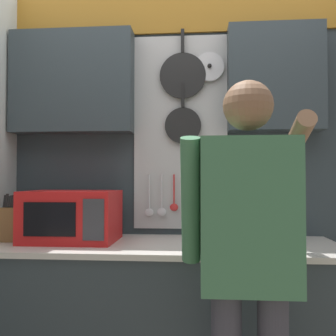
% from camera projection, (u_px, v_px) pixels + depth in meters
% --- Properties ---
extents(base_cabinet_counter, '(2.01, 0.68, 0.89)m').
position_uv_depth(base_cabinet_counter, '(159.00, 323.00, 2.09)').
color(base_cabinet_counter, '#2D383D').
rests_on(base_cabinet_counter, ground_plane).
extents(back_wall_unit, '(2.58, 0.20, 2.54)m').
position_uv_depth(back_wall_unit, '(162.00, 137.00, 2.43)').
color(back_wall_unit, '#2D383D').
rests_on(back_wall_unit, ground_plane).
extents(microwave, '(0.52, 0.38, 0.29)m').
position_uv_depth(microwave, '(72.00, 216.00, 2.17)').
color(microwave, red).
rests_on(microwave, base_cabinet_counter).
extents(knife_block, '(0.12, 0.16, 0.28)m').
position_uv_depth(knife_block, '(13.00, 223.00, 2.19)').
color(knife_block, brown).
rests_on(knife_block, base_cabinet_counter).
extents(utensil_crock, '(0.10, 0.10, 0.35)m').
position_uv_depth(utensil_crock, '(269.00, 227.00, 2.07)').
color(utensil_crock, white).
rests_on(utensil_crock, base_cabinet_counter).
extents(person, '(0.54, 0.62, 1.64)m').
position_uv_depth(person, '(249.00, 247.00, 1.48)').
color(person, '#383842').
rests_on(person, ground_plane).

